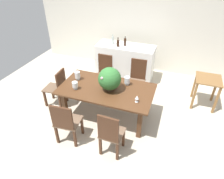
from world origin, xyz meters
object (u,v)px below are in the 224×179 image
Objects in this scene: chair_near_right at (110,133)px; crystal_vase_left at (75,85)px; chair_head_end at (58,87)px; flower_centerpiece at (110,79)px; wine_glass at (137,98)px; kitchen_counter at (125,62)px; wine_bottle_tall at (118,43)px; chair_near_left at (66,122)px; side_table at (207,85)px; dining_table at (107,92)px; wine_bottle_amber at (113,40)px; wine_bottle_dark at (125,42)px; chair_far_right at (137,78)px; crystal_vase_center_near at (77,75)px; chair_far_left at (104,72)px; crystal_vase_right at (127,80)px.

chair_near_right is 1.32m from crystal_vase_left.
chair_head_end is 1.40m from flower_centerpiece.
kitchen_counter reaches higher than wine_glass.
chair_near_right is 2.85m from wine_bottle_tall.
flower_centerpiece is 0.69m from wine_glass.
chair_near_left is 1.28× the size of side_table.
kitchen_counter is at bearing 112.07° from wine_glass.
dining_table is 3.98× the size of flower_centerpiece.
side_table is at bearing -14.44° from wine_bottle_amber.
wine_bottle_dark is 0.95× the size of wine_bottle_amber.
chair_far_right is 5.09× the size of crystal_vase_center_near.
side_table is at bearing 27.96° from crystal_vase_left.
crystal_vase_center_near reaches higher than dining_table.
chair_near_left is at bearing -74.85° from crystal_vase_center_near.
chair_far_right is 2.16m from chair_near_left.
chair_far_right is at bearing 0.46° from chair_far_left.
chair_near_left is at bearing -77.25° from crystal_vase_left.
crystal_vase_right is 1.95m from side_table.
crystal_vase_left reaches higher than side_table.
chair_far_right is 2.01× the size of flower_centerpiece.
wine_bottle_tall is (-0.76, 2.69, 0.55)m from chair_near_right.
wine_bottle_dark is (-0.52, 1.56, 0.23)m from crystal_vase_right.
kitchen_counter is 6.29× the size of wine_bottle_dark.
crystal_vase_center_near is 1.86m from kitchen_counter.
crystal_vase_center_near reaches higher than crystal_vase_right.
wine_bottle_amber is at bearing 105.47° from dining_table.
wine_bottle_dark is 0.36m from wine_bottle_amber.
wine_bottle_amber reaches higher than side_table.
crystal_vase_right is at bearing 45.85° from flower_centerpiece.
side_table is (1.62, 2.15, 0.02)m from chair_near_right.
chair_near_right reaches higher than crystal_vase_left.
crystal_vase_right is 1.81m from wine_bottle_amber.
crystal_vase_center_near is at bearing -40.92° from chair_near_right.
wine_bottle_tall is (0.13, 0.73, 0.54)m from chair_far_left.
dining_table is at bearing 161.31° from wine_glass.
crystal_vase_left is at bearing -152.04° from side_table.
wine_bottle_amber is at bearing 120.40° from wine_glass.
wine_bottle_dark is (-0.59, 0.85, 0.55)m from chair_far_right.
crystal_vase_center_near is at bearing -108.75° from wine_bottle_dark.
wine_bottle_amber reaches higher than flower_centerpiece.
kitchen_counter is 0.63m from wine_bottle_tall.
chair_head_end is at bearing -128.87° from chair_far_left.
wine_bottle_tall is at bearing -143.44° from wine_bottle_dark.
wine_bottle_dark is (1.08, 1.83, 0.58)m from chair_head_end.
chair_far_left is at bearing -63.69° from chair_near_right.
wine_bottle_amber is at bearing 147.20° from wine_bottle_tall.
chair_head_end is 0.94× the size of chair_far_right.
chair_near_left is at bearing -114.09° from dining_table.
chair_near_left is 3.72× the size of wine_bottle_tall.
chair_near_left is at bearing -92.60° from wine_bottle_tall.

